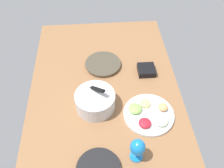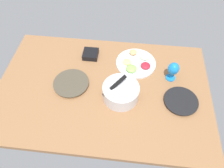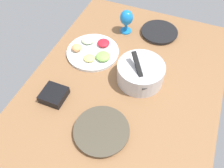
{
  "view_description": "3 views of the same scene",
  "coord_description": "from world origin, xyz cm",
  "px_view_note": "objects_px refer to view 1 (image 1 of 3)",
  "views": [
    {
      "loc": [
        -112.87,
        3.47,
        132.2
      ],
      "look_at": [
        1.96,
        -5.2,
        3.29
      ],
      "focal_mm": 39.95,
      "sensor_mm": 36.0,
      "label": 1
    },
    {
      "loc": [
        -17.25,
        91.85,
        128.37
      ],
      "look_at": [
        -6.75,
        -1.57,
        3.29
      ],
      "focal_mm": 33.76,
      "sensor_mm": 36.0,
      "label": 2
    },
    {
      "loc": [
        70.85,
        24.29,
        104.11
      ],
      "look_at": [
        -2.82,
        -5.5,
        3.29
      ],
      "focal_mm": 38.05,
      "sensor_mm": 36.0,
      "label": 3
    }
  ],
  "objects_px": {
    "mixing_bowl": "(95,100)",
    "fruit_platter": "(149,114)",
    "hurricane_glass_blue": "(138,148)",
    "dinner_plate_right": "(103,64)",
    "square_bowl_black": "(146,70)"
  },
  "relations": [
    {
      "from": "hurricane_glass_blue",
      "to": "dinner_plate_right",
      "type": "bearing_deg",
      "value": 10.96
    },
    {
      "from": "dinner_plate_right",
      "to": "fruit_platter",
      "type": "relative_size",
      "value": 0.83
    },
    {
      "from": "mixing_bowl",
      "to": "fruit_platter",
      "type": "distance_m",
      "value": 0.35
    },
    {
      "from": "fruit_platter",
      "to": "hurricane_glass_blue",
      "type": "relative_size",
      "value": 2.0
    },
    {
      "from": "fruit_platter",
      "to": "square_bowl_black",
      "type": "xyz_separation_m",
      "value": [
        0.39,
        -0.05,
        0.01
      ]
    },
    {
      "from": "fruit_platter",
      "to": "hurricane_glass_blue",
      "type": "xyz_separation_m",
      "value": [
        -0.27,
        0.12,
        0.08
      ]
    },
    {
      "from": "hurricane_glass_blue",
      "to": "mixing_bowl",
      "type": "bearing_deg",
      "value": 30.4
    },
    {
      "from": "dinner_plate_right",
      "to": "mixing_bowl",
      "type": "height_order",
      "value": "mixing_bowl"
    },
    {
      "from": "mixing_bowl",
      "to": "square_bowl_black",
      "type": "distance_m",
      "value": 0.48
    },
    {
      "from": "dinner_plate_right",
      "to": "square_bowl_black",
      "type": "bearing_deg",
      "value": -106.81
    },
    {
      "from": "square_bowl_black",
      "to": "dinner_plate_right",
      "type": "bearing_deg",
      "value": 73.19
    },
    {
      "from": "mixing_bowl",
      "to": "fruit_platter",
      "type": "relative_size",
      "value": 0.8
    },
    {
      "from": "fruit_platter",
      "to": "dinner_plate_right",
      "type": "bearing_deg",
      "value": 28.75
    },
    {
      "from": "dinner_plate_right",
      "to": "hurricane_glass_blue",
      "type": "bearing_deg",
      "value": -169.04
    },
    {
      "from": "fruit_platter",
      "to": "hurricane_glass_blue",
      "type": "distance_m",
      "value": 0.31
    }
  ]
}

